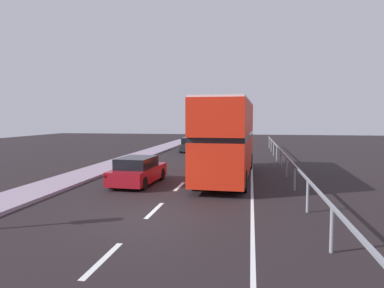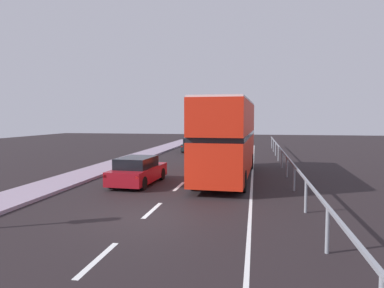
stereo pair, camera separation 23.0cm
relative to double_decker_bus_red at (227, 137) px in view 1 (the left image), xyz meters
name	(u,v)px [view 1 (the left image)]	position (x,y,z in m)	size (l,w,h in m)	color
ground_plane	(149,217)	(-2.14, -8.12, -2.36)	(74.82, 120.00, 0.10)	black
lane_paint_markings	(227,177)	(0.00, 0.31, -2.31)	(3.65, 46.00, 0.01)	silver
bridge_side_railing	(287,160)	(3.30, 0.88, -1.34)	(0.10, 42.00, 1.20)	gray
double_decker_bus_red	(227,137)	(0.00, 0.00, 0.00)	(2.83, 10.53, 4.32)	red
hatchback_car_near	(138,171)	(-4.34, -2.59, -1.64)	(1.97, 4.30, 1.39)	maroon
sedan_car_ahead	(191,145)	(-4.63, 15.05, -1.64)	(1.96, 4.41, 1.40)	#1C292B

